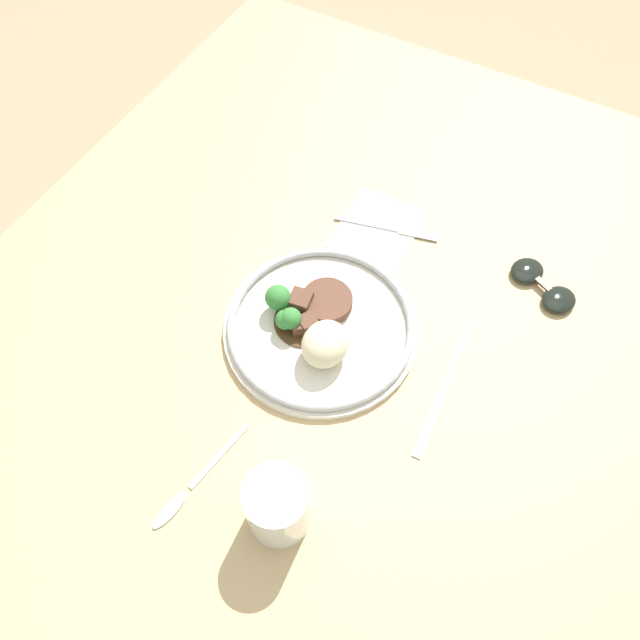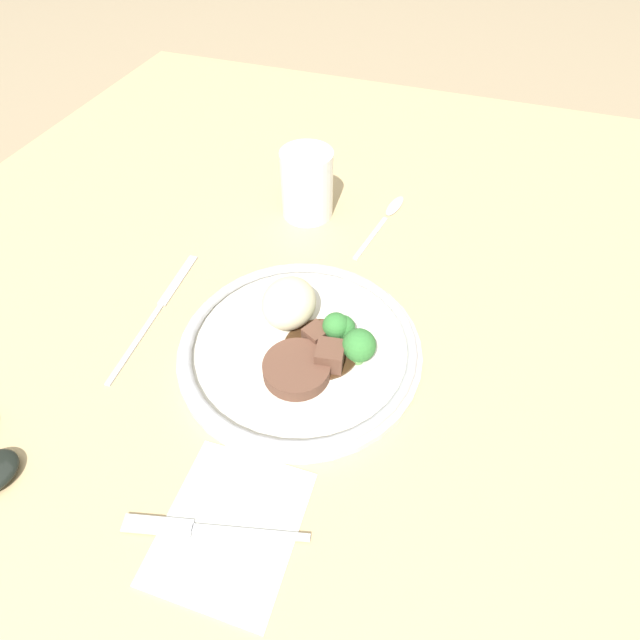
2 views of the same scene
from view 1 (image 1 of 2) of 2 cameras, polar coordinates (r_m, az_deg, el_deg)
name	(u,v)px [view 1 (image 1 of 2)]	position (r m, az deg, el deg)	size (l,w,h in m)	color
ground_plane	(339,380)	(0.93, 1.79, -5.49)	(8.00, 8.00, 0.00)	#998466
dining_table	(340,372)	(0.91, 1.83, -4.82)	(1.45, 1.19, 0.05)	tan
napkin	(377,229)	(1.03, 5.27, 8.27)	(0.15, 0.13, 0.00)	silver
plate	(319,326)	(0.90, -0.07, -0.52)	(0.29, 0.29, 0.07)	silver
juice_glass	(278,507)	(0.77, -3.89, -16.71)	(0.08, 0.08, 0.10)	#F4AD19
fork	(398,230)	(1.03, 7.11, 8.16)	(0.05, 0.17, 0.00)	#B7B7BC
knife	(443,392)	(0.89, 11.14, -6.45)	(0.23, 0.02, 0.00)	#B7B7BC
spoon	(182,497)	(0.84, -12.47, -15.48)	(0.17, 0.04, 0.01)	#B7B7BC
sunglasses	(543,285)	(1.01, 19.70, 3.03)	(0.10, 0.12, 0.02)	black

